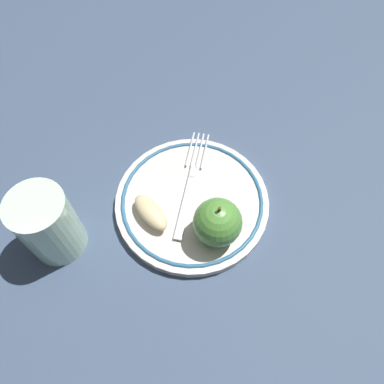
# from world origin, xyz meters

# --- Properties ---
(ground_plane) EXTENTS (2.00, 2.00, 0.00)m
(ground_plane) POSITION_xyz_m (0.00, 0.00, 0.00)
(ground_plane) COLOR #3B4C66
(plate) EXTENTS (0.23, 0.23, 0.02)m
(plate) POSITION_xyz_m (-0.01, -0.01, 0.01)
(plate) COLOR silver
(plate) RESTS_ON ground_plane
(apple_red_whole) EXTENTS (0.07, 0.07, 0.08)m
(apple_red_whole) POSITION_xyz_m (-0.07, -0.04, 0.05)
(apple_red_whole) COLOR #53933A
(apple_red_whole) RESTS_ON plate
(apple_slice_front) EXTENTS (0.07, 0.06, 0.02)m
(apple_slice_front) POSITION_xyz_m (-0.03, 0.05, 0.03)
(apple_slice_front) COLOR beige
(apple_slice_front) RESTS_ON plate
(fork) EXTENTS (0.19, 0.08, 0.00)m
(fork) POSITION_xyz_m (0.01, -0.01, 0.02)
(fork) COLOR silver
(fork) RESTS_ON plate
(drinking_glass) EXTENTS (0.08, 0.08, 0.11)m
(drinking_glass) POSITION_xyz_m (-0.04, 0.18, 0.06)
(drinking_glass) COLOR silver
(drinking_glass) RESTS_ON ground_plane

